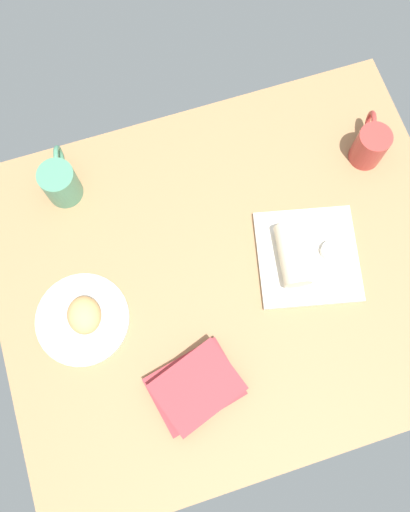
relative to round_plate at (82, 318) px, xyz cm
name	(u,v)px	position (x,y,z in cm)	size (l,w,h in cm)	color
dining_table	(230,276)	(-35.74, 0.29, -2.70)	(110.00, 90.00, 4.00)	#9E754C
round_plate	(82,318)	(0.00, 0.00, 0.00)	(21.47, 21.47, 1.40)	silver
scone_pastry	(85,317)	(-1.20, 0.64, 3.70)	(8.72, 7.53, 6.01)	tan
square_plate	(307,257)	(-54.44, 1.85, 0.10)	(23.48, 23.48, 1.60)	silver
sauce_cup	(331,251)	(-59.66, 2.64, 2.01)	(4.86, 4.86, 2.06)	silver
breakfast_wrap	(293,255)	(-50.26, 1.22, 4.09)	(6.37, 6.37, 14.35)	beige
book_stack	(196,387)	(-20.37, 22.55, 1.72)	(21.60, 18.58, 4.99)	#A53338
coffee_mug	(370,145)	(-77.66, -19.13, 4.58)	(8.19, 12.84, 10.36)	#B23833
second_mug	(60,182)	(-3.68, -32.30, 4.63)	(8.59, 14.00, 10.44)	#4C8C6B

